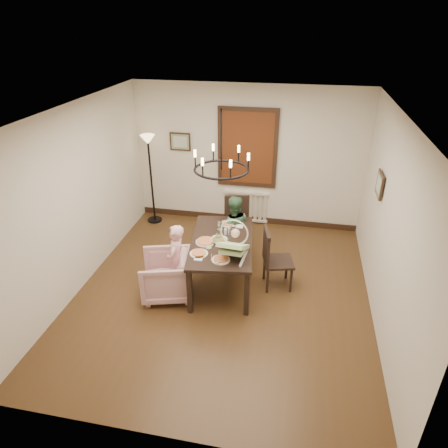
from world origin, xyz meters
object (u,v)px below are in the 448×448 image
(armchair, at_px, (167,275))
(drinking_glass, at_px, (218,238))
(chair_right, at_px, (279,258))
(baby_bouncer, at_px, (233,244))
(dining_table, at_px, (222,245))
(chair_far, at_px, (237,226))
(floor_lamp, at_px, (151,181))
(seated_man, at_px, (233,234))
(elderly_woman, at_px, (176,266))

(armchair, relative_size, drinking_glass, 5.59)
(chair_right, height_order, drinking_glass, chair_right)
(armchair, height_order, baby_bouncer, baby_bouncer)
(dining_table, bearing_deg, chair_far, 77.95)
(chair_far, bearing_deg, baby_bouncer, -96.44)
(floor_lamp, bearing_deg, chair_far, -23.93)
(seated_man, relative_size, drinking_glass, 7.38)
(armchair, xyz_separation_m, seated_man, (0.83, 1.18, 0.16))
(chair_far, relative_size, armchair, 1.33)
(drinking_glass, bearing_deg, baby_bouncer, -49.68)
(chair_far, height_order, armchair, chair_far)
(armchair, bearing_deg, chair_far, 134.98)
(elderly_woman, xyz_separation_m, drinking_glass, (0.59, 0.34, 0.36))
(baby_bouncer, height_order, drinking_glass, baby_bouncer)
(dining_table, distance_m, seated_man, 0.73)
(baby_bouncer, distance_m, floor_lamp, 3.09)
(elderly_woman, height_order, baby_bouncer, baby_bouncer)
(chair_far, bearing_deg, elderly_woman, -129.96)
(elderly_woman, xyz_separation_m, baby_bouncer, (0.88, -0.01, 0.49))
(chair_right, height_order, seated_man, chair_right)
(armchair, relative_size, floor_lamp, 0.43)
(floor_lamp, bearing_deg, baby_bouncer, -47.50)
(chair_right, bearing_deg, floor_lamp, 42.98)
(dining_table, distance_m, baby_bouncer, 0.56)
(seated_man, bearing_deg, floor_lamp, -46.58)
(dining_table, relative_size, floor_lamp, 0.99)
(chair_right, bearing_deg, elderly_woman, 93.75)
(dining_table, xyz_separation_m, elderly_woman, (-0.63, -0.39, -0.21))
(chair_far, relative_size, seated_man, 1.01)
(seated_man, xyz_separation_m, floor_lamp, (-1.89, 1.17, 0.39))
(chair_right, bearing_deg, dining_table, 81.77)
(armchair, xyz_separation_m, drinking_glass, (0.73, 0.42, 0.50))
(chair_right, bearing_deg, armchair, 94.97)
(armchair, relative_size, seated_man, 0.76)
(dining_table, xyz_separation_m, armchair, (-0.77, -0.48, -0.35))
(elderly_woman, relative_size, baby_bouncer, 1.62)
(armchair, xyz_separation_m, floor_lamp, (-1.06, 2.35, 0.55))
(baby_bouncer, xyz_separation_m, floor_lamp, (-2.09, 2.28, -0.08))
(drinking_glass, height_order, floor_lamp, floor_lamp)
(elderly_woman, relative_size, drinking_glass, 7.08)
(dining_table, distance_m, chair_far, 1.04)
(seated_man, height_order, drinking_glass, seated_man)
(seated_man, bearing_deg, chair_right, 128.71)
(baby_bouncer, relative_size, drinking_glass, 4.36)
(seated_man, bearing_deg, baby_bouncer, 85.20)
(chair_right, height_order, elderly_woman, chair_right)
(armchair, relative_size, elderly_woman, 0.79)
(chair_far, xyz_separation_m, baby_bouncer, (0.17, -1.43, 0.47))
(chair_far, distance_m, floor_lamp, 2.13)
(armchair, xyz_separation_m, elderly_woman, (0.14, 0.08, 0.14))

